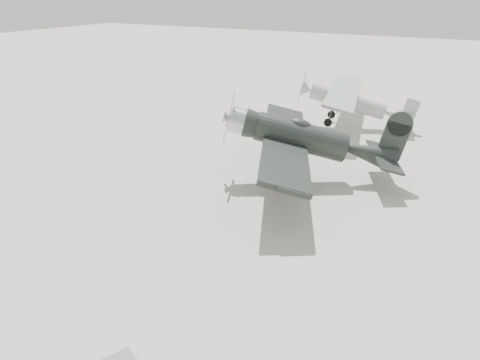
# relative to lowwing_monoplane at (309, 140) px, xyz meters

# --- Properties ---
(ground) EXTENTS (160.00, 160.00, 0.00)m
(ground) POSITION_rel_lowwing_monoplane_xyz_m (-0.19, -8.19, -2.04)
(ground) COLOR #AFA79B
(ground) RESTS_ON ground
(lowwing_monoplane) EXTENTS (8.94, 11.66, 3.85)m
(lowwing_monoplane) POSITION_rel_lowwing_monoplane_xyz_m (0.00, 0.00, 0.00)
(lowwing_monoplane) COLOR black
(lowwing_monoplane) RESTS_ON ground
(highwing_monoplane) EXTENTS (7.63, 10.67, 3.01)m
(highwing_monoplane) POSITION_rel_lowwing_monoplane_xyz_m (-0.76, 9.99, -0.15)
(highwing_monoplane) COLOR #A6A9AC
(highwing_monoplane) RESTS_ON ground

